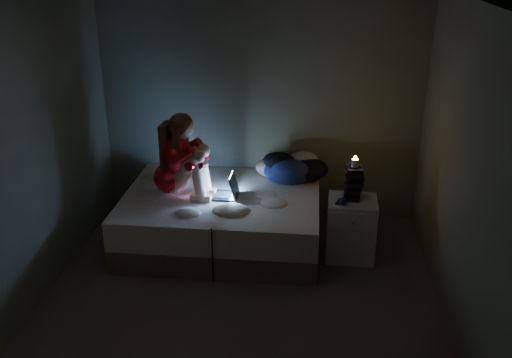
# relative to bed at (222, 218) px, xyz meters

# --- Properties ---
(floor) EXTENTS (3.60, 3.80, 0.02)m
(floor) POSITION_rel_bed_xyz_m (0.32, -1.10, -0.29)
(floor) COLOR #504945
(floor) RESTS_ON ground
(ceiling) EXTENTS (3.60, 3.80, 0.02)m
(ceiling) POSITION_rel_bed_xyz_m (0.32, -1.10, 2.33)
(ceiling) COLOR silver
(ceiling) RESTS_ON ground
(wall_back) EXTENTS (3.60, 0.02, 2.60)m
(wall_back) POSITION_rel_bed_xyz_m (0.32, 0.81, 1.02)
(wall_back) COLOR #5B5D54
(wall_back) RESTS_ON ground
(wall_front) EXTENTS (3.60, 0.02, 2.60)m
(wall_front) POSITION_rel_bed_xyz_m (0.32, -3.01, 1.02)
(wall_front) COLOR #5B5D54
(wall_front) RESTS_ON ground
(wall_left) EXTENTS (0.02, 3.80, 2.60)m
(wall_left) POSITION_rel_bed_xyz_m (-1.49, -1.10, 1.02)
(wall_left) COLOR #5B5D54
(wall_left) RESTS_ON ground
(wall_right) EXTENTS (0.02, 3.80, 2.60)m
(wall_right) POSITION_rel_bed_xyz_m (2.13, -1.10, 1.02)
(wall_right) COLOR #5B5D54
(wall_right) RESTS_ON ground
(bed) EXTENTS (2.04, 1.53, 0.56)m
(bed) POSITION_rel_bed_xyz_m (0.00, 0.00, 0.00)
(bed) COLOR beige
(bed) RESTS_ON ground
(pillow) EXTENTS (0.45, 0.32, 0.13)m
(pillow) POSITION_rel_bed_xyz_m (-0.67, 0.23, 0.35)
(pillow) COLOR white
(pillow) RESTS_ON bed
(woman) EXTENTS (0.59, 0.42, 0.90)m
(woman) POSITION_rel_bed_xyz_m (-0.52, -0.04, 0.73)
(woman) COLOR #A91514
(woman) RESTS_ON bed
(laptop) EXTENTS (0.38, 0.27, 0.27)m
(laptop) POSITION_rel_bed_xyz_m (-0.02, -0.05, 0.41)
(laptop) COLOR black
(laptop) RESTS_ON bed
(clothes_pile) EXTENTS (0.64, 0.54, 0.34)m
(clothes_pile) POSITION_rel_bed_xyz_m (0.67, 0.45, 0.45)
(clothes_pile) COLOR #1B194E
(clothes_pile) RESTS_ON bed
(nightstand) EXTENTS (0.49, 0.44, 0.64)m
(nightstand) POSITION_rel_bed_xyz_m (1.35, -0.15, 0.04)
(nightstand) COLOR silver
(nightstand) RESTS_ON ground
(book_stack) EXTENTS (0.19, 0.25, 0.32)m
(book_stack) POSITION_rel_bed_xyz_m (1.35, -0.10, 0.52)
(book_stack) COLOR black
(book_stack) RESTS_ON nightstand
(candle) EXTENTS (0.07, 0.07, 0.08)m
(candle) POSITION_rel_bed_xyz_m (1.35, -0.10, 0.72)
(candle) COLOR beige
(candle) RESTS_ON book_stack
(phone) EXTENTS (0.11, 0.15, 0.01)m
(phone) POSITION_rel_bed_xyz_m (1.23, -0.22, 0.37)
(phone) COLOR black
(phone) RESTS_ON nightstand
(blue_orb) EXTENTS (0.08, 0.08, 0.08)m
(blue_orb) POSITION_rel_bed_xyz_m (1.25, -0.29, 0.40)
(blue_orb) COLOR #111054
(blue_orb) RESTS_ON nightstand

